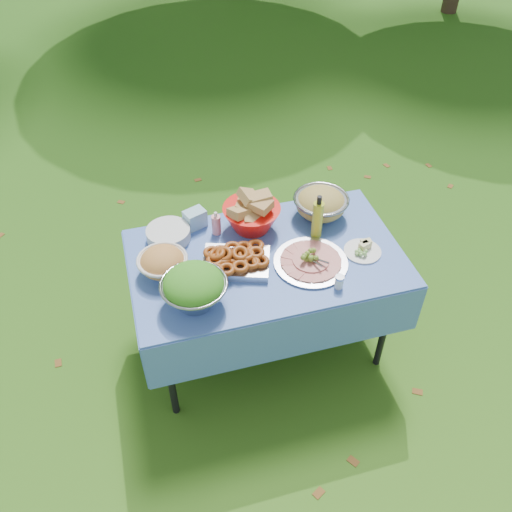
{
  "coord_description": "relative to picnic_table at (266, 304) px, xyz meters",
  "views": [
    {
      "loc": [
        -0.62,
        -2.03,
        2.76
      ],
      "look_at": [
        -0.06,
        0.0,
        0.78
      ],
      "focal_mm": 38.0,
      "sensor_mm": 36.0,
      "label": 1
    }
  ],
  "objects": [
    {
      "name": "wipes_box",
      "position": [
        -0.32,
        0.36,
        0.43
      ],
      "size": [
        0.14,
        0.12,
        0.11
      ],
      "primitive_type": "cube",
      "rotation": [
        0.0,
        0.0,
        0.37
      ],
      "color": "#91C4DC",
      "rests_on": "picnic_table"
    },
    {
      "name": "sanitizer_bottle",
      "position": [
        -0.22,
        0.26,
        0.45
      ],
      "size": [
        0.07,
        0.07,
        0.15
      ],
      "primitive_type": "cylinder",
      "rotation": [
        0.0,
        0.0,
        -0.37
      ],
      "color": "pink",
      "rests_on": "picnic_table"
    },
    {
      "name": "oil_bottle",
      "position": [
        0.32,
        0.1,
        0.52
      ],
      "size": [
        0.06,
        0.06,
        0.27
      ],
      "primitive_type": "cylinder",
      "rotation": [
        0.0,
        0.0,
        -0.06
      ],
      "color": "gold",
      "rests_on": "picnic_table"
    },
    {
      "name": "cheese_plate",
      "position": [
        0.51,
        -0.1,
        0.41
      ],
      "size": [
        0.21,
        0.21,
        0.06
      ],
      "primitive_type": "cylinder",
      "rotation": [
        0.0,
        0.0,
        0.02
      ],
      "color": "silver",
      "rests_on": "picnic_table"
    },
    {
      "name": "fried_tray",
      "position": [
        -0.17,
        -0.02,
        0.42
      ],
      "size": [
        0.41,
        0.35,
        0.08
      ],
      "primitive_type": "cube",
      "rotation": [
        0.0,
        0.0,
        -0.33
      ],
      "color": "silver",
      "rests_on": "picnic_table"
    },
    {
      "name": "charcuterie_platter",
      "position": [
        0.21,
        -0.11,
        0.43
      ],
      "size": [
        0.45,
        0.45,
        0.09
      ],
      "primitive_type": "cylinder",
      "rotation": [
        0.0,
        0.0,
        -0.14
      ],
      "color": "#9E9FA5",
      "rests_on": "picnic_table"
    },
    {
      "name": "picnic_table",
      "position": [
        0.0,
        0.0,
        0.0
      ],
      "size": [
        1.46,
        0.86,
        0.76
      ],
      "primitive_type": "cube",
      "color": "#7FB7F4",
      "rests_on": "ground"
    },
    {
      "name": "plate_stack",
      "position": [
        -0.48,
        0.29,
        0.42
      ],
      "size": [
        0.24,
        0.24,
        0.07
      ],
      "primitive_type": "cylinder",
      "rotation": [
        0.0,
        0.0,
        0.0
      ],
      "color": "silver",
      "rests_on": "picnic_table"
    },
    {
      "name": "pasta_bowl_white",
      "position": [
        -0.55,
        0.03,
        0.45
      ],
      "size": [
        0.31,
        0.31,
        0.14
      ],
      "primitive_type": null,
      "rotation": [
        0.0,
        0.0,
        0.27
      ],
      "color": "silver",
      "rests_on": "picnic_table"
    },
    {
      "name": "bread_bowl",
      "position": [
        -0.01,
        0.26,
        0.49
      ],
      "size": [
        0.39,
        0.39,
        0.22
      ],
      "primitive_type": null,
      "rotation": [
        0.0,
        0.0,
        0.22
      ],
      "color": "red",
      "rests_on": "picnic_table"
    },
    {
      "name": "shaker",
      "position": [
        0.29,
        -0.31,
        0.42
      ],
      "size": [
        0.06,
        0.06,
        0.07
      ],
      "primitive_type": "cylinder",
      "rotation": [
        0.0,
        0.0,
        0.25
      ],
      "color": "silver",
      "rests_on": "picnic_table"
    },
    {
      "name": "pasta_bowl_steel",
      "position": [
        0.4,
        0.26,
        0.46
      ],
      "size": [
        0.38,
        0.38,
        0.17
      ],
      "primitive_type": null,
      "rotation": [
        0.0,
        0.0,
        -0.24
      ],
      "color": "gray",
      "rests_on": "picnic_table"
    },
    {
      "name": "ground",
      "position": [
        0.0,
        0.0,
        -0.38
      ],
      "size": [
        80.0,
        80.0,
        0.0
      ],
      "primitive_type": "plane",
      "color": "#0B3B0A",
      "rests_on": "ground"
    },
    {
      "name": "salad_bowl",
      "position": [
        -0.43,
        -0.22,
        0.49
      ],
      "size": [
        0.43,
        0.43,
        0.21
      ],
      "primitive_type": null,
      "rotation": [
        0.0,
        0.0,
        -0.43
      ],
      "color": "gray",
      "rests_on": "picnic_table"
    }
  ]
}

